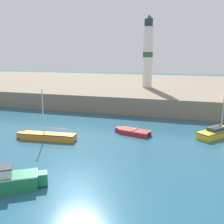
# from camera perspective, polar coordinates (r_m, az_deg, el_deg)

# --- Properties ---
(ground_plane) EXTENTS (200.00, 200.00, 0.00)m
(ground_plane) POSITION_cam_1_polar(r_m,az_deg,el_deg) (18.64, -9.34, -14.96)
(ground_plane) COLOR #235670
(quay_seawall) EXTENTS (120.00, 40.00, 2.51)m
(quay_seawall) POSITION_cam_1_polar(r_m,az_deg,el_deg) (55.87, 8.80, 5.05)
(quay_seawall) COLOR gray
(quay_seawall) RESTS_ON ground
(sailboat_yellow_0) EXTENTS (4.87, 5.55, 5.01)m
(sailboat_yellow_0) POSITION_cam_1_polar(r_m,az_deg,el_deg) (30.05, 22.28, -4.01)
(sailboat_yellow_0) COLOR yellow
(sailboat_yellow_0) RESTS_ON ground
(dinghy_red_3) EXTENTS (4.12, 2.21, 0.59)m
(dinghy_red_3) POSITION_cam_1_polar(r_m,az_deg,el_deg) (28.55, 4.73, -4.25)
(dinghy_red_3) COLOR red
(dinghy_red_3) RESTS_ON ground
(sailboat_orange_4) EXTENTS (6.27, 1.76, 5.17)m
(sailboat_orange_4) POSITION_cam_1_polar(r_m,az_deg,el_deg) (27.46, -13.92, -5.07)
(sailboat_orange_4) COLOR orange
(sailboat_orange_4) RESTS_ON ground
(lighthouse) EXTENTS (1.76, 1.76, 12.55)m
(lighthouse) POSITION_cam_1_polar(r_m,az_deg,el_deg) (47.81, 7.80, 12.62)
(lighthouse) COLOR silver
(lighthouse) RESTS_ON quay_seawall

